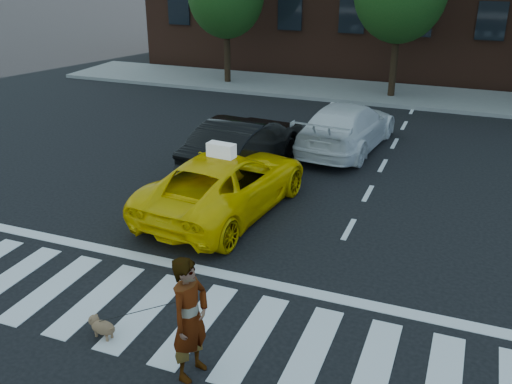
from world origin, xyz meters
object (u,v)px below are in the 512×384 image
at_px(taxi, 226,182).
at_px(woman, 190,319).
at_px(white_suv, 347,126).
at_px(dog, 101,326).
at_px(black_sedan, 245,144).

xyz_separation_m(taxi, woman, (1.90, -5.45, 0.26)).
xyz_separation_m(white_suv, woman, (0.26, -11.02, 0.25)).
bearing_deg(taxi, dog, 97.53).
distance_m(black_sedan, woman, 8.48).
distance_m(taxi, dog, 5.24).
distance_m(taxi, woman, 5.78).
distance_m(white_suv, dog, 10.90).
height_order(taxi, black_sedan, black_sedan).
bearing_deg(white_suv, woman, 97.17).
relative_size(taxi, dog, 8.63).
relative_size(black_sedan, dog, 7.88).
bearing_deg(taxi, white_suv, -100.16).
height_order(black_sedan, dog, black_sedan).
bearing_deg(woman, taxi, 28.82).
bearing_deg(black_sedan, white_suv, -121.52).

